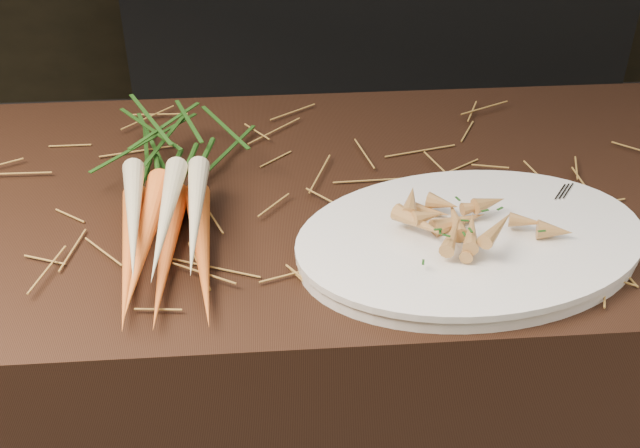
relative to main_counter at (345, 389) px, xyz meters
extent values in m
cube|color=black|center=(0.00, 0.00, 0.00)|extent=(2.40, 0.70, 0.90)
cube|color=black|center=(0.30, 1.88, -0.05)|extent=(1.80, 0.60, 0.80)
cone|color=orange|center=(-0.32, -0.17, 0.47)|extent=(0.06, 0.31, 0.04)
cone|color=orange|center=(-0.27, -0.17, 0.47)|extent=(0.05, 0.31, 0.04)
cone|color=orange|center=(-0.22, -0.17, 0.47)|extent=(0.07, 0.31, 0.04)
cone|color=orange|center=(-0.30, -0.18, 0.50)|extent=(0.06, 0.31, 0.04)
cone|color=beige|center=(-0.31, -0.16, 0.53)|extent=(0.07, 0.29, 0.05)
cone|color=beige|center=(-0.27, -0.17, 0.53)|extent=(0.04, 0.29, 0.04)
cone|color=beige|center=(-0.23, -0.16, 0.53)|extent=(0.04, 0.29, 0.05)
ellipsoid|color=#275A1C|center=(-0.27, 0.09, 0.50)|extent=(0.19, 0.27, 0.10)
cube|color=silver|center=(0.33, -0.17, 0.48)|extent=(0.12, 0.16, 0.00)
camera|label=1|loc=(-0.13, -1.06, 1.14)|focal=45.00mm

